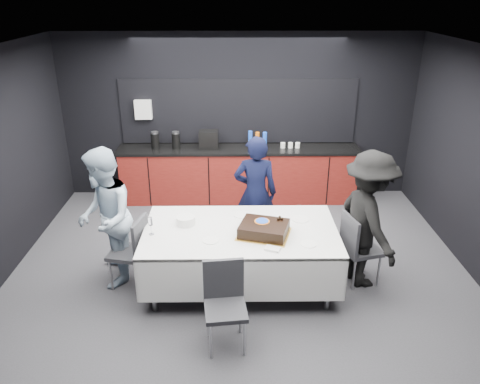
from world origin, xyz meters
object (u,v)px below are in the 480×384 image
plate_stack (186,220)px  chair_left (133,248)px  chair_near (225,298)px  champagne_flute (150,222)px  person_center (255,193)px  cake_assembly (264,229)px  party_table (240,240)px  person_right (368,220)px  chair_right (356,244)px  person_left (105,218)px

plate_stack → chair_left: bearing=-167.6°
chair_left → chair_near: same height
champagne_flute → person_center: bearing=40.3°
cake_assembly → person_center: size_ratio=0.42×
chair_near → party_table: bearing=80.2°
cake_assembly → chair_left: (-1.58, 0.13, -0.32)m
chair_near → person_right: (1.71, 1.07, 0.33)m
party_table → champagne_flute: size_ratio=10.36×
party_table → person_right: bearing=2.1°
champagne_flute → party_table: bearing=5.9°
party_table → person_center: 1.01m
chair_left → person_right: (2.84, 0.05, 0.33)m
plate_stack → person_right: bearing=-2.4°
chair_right → person_right: size_ratio=0.53×
chair_right → person_left: person_left is taller
chair_right → chair_near: 1.93m
cake_assembly → person_center: (-0.05, 1.10, -0.03)m
party_table → person_left: size_ratio=1.33×
chair_right → party_table: bearing=-177.9°
plate_stack → chair_near: chair_near is taller
party_table → plate_stack: size_ratio=10.11×
party_table → chair_near: chair_near is taller
chair_left → chair_right: (2.74, 0.05, 0.00)m
party_table → person_right: person_right is taller
cake_assembly → party_table: bearing=154.9°
cake_assembly → chair_right: (1.16, 0.18, -0.32)m
plate_stack → person_left: person_left is taller
chair_right → chair_near: bearing=-146.4°
plate_stack → chair_right: bearing=-2.6°
cake_assembly → person_right: bearing=8.3°
plate_stack → person_left: (-0.97, -0.02, 0.04)m
party_table → person_center: (0.22, 0.97, 0.18)m
chair_left → chair_near: bearing=-42.1°
party_table → person_left: 1.66m
chair_near → person_left: 1.89m
person_center → person_right: person_right is taller
plate_stack → person_right: person_right is taller
champagne_flute → person_left: person_left is taller
person_right → champagne_flute: bearing=79.2°
champagne_flute → person_right: size_ratio=0.13×
cake_assembly → plate_stack: (-0.94, 0.28, -0.02)m
plate_stack → person_right: (2.20, -0.09, 0.04)m
champagne_flute → plate_stack: bearing=33.7°
cake_assembly → person_left: size_ratio=0.39×
party_table → person_left: person_left is taller
chair_right → person_center: size_ratio=0.56×
party_table → cake_assembly: bearing=-25.1°
party_table → chair_near: (-0.17, -1.02, -0.11)m
cake_assembly → champagne_flute: (-1.32, 0.02, 0.09)m
plate_stack → cake_assembly: bearing=-16.3°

